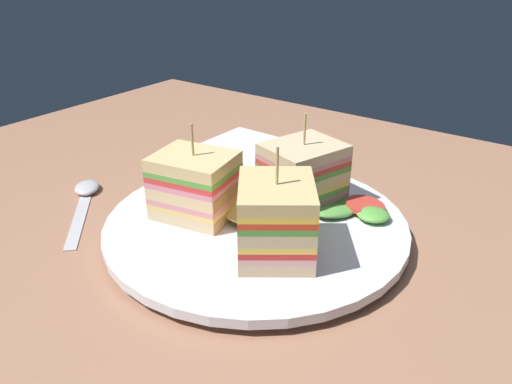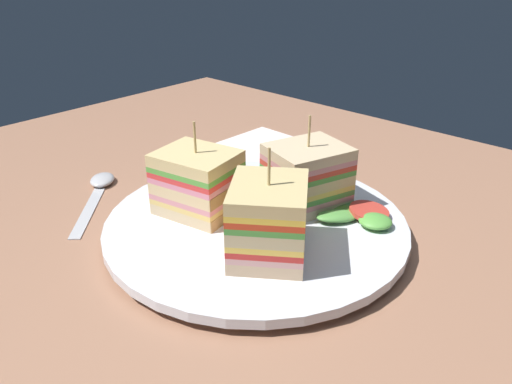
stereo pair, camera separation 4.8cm
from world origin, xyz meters
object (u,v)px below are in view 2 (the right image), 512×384
plate (256,225)px  sandwich_wedge_1 (307,176)px  chip_pile (251,214)px  sandwich_wedge_0 (268,220)px  spoon (99,187)px  sandwich_wedge_2 (198,183)px  napkin (267,148)px

plate → sandwich_wedge_1: sandwich_wedge_1 is taller
plate → chip_pile: size_ratio=4.41×
sandwich_wedge_0 → spoon: 25.27cm
sandwich_wedge_2 → napkin: (-8.66, 20.15, -4.51)cm
plate → napkin: (-14.08, 17.66, -0.75)cm
plate → chip_pile: chip_pile is taller
sandwich_wedge_0 → sandwich_wedge_1: size_ratio=1.03×
sandwich_wedge_1 → sandwich_wedge_2: size_ratio=1.02×
sandwich_wedge_0 → sandwich_wedge_2: size_ratio=1.05×
sandwich_wedge_1 → spoon: 24.59cm
sandwich_wedge_2 → napkin: sandwich_wedge_2 is taller
spoon → sandwich_wedge_1: bearing=-109.2°
spoon → napkin: 23.39cm
sandwich_wedge_2 → spoon: 15.50cm
sandwich_wedge_1 → spoon: bearing=-45.9°
sandwich_wedge_1 → napkin: bearing=-109.4°
spoon → sandwich_wedge_0: bearing=-132.4°
chip_pile → spoon: bearing=-167.9°
chip_pile → napkin: size_ratio=0.50×
spoon → napkin: spoon is taller
sandwich_wedge_2 → chip_pile: size_ratio=1.41×
sandwich_wedge_0 → chip_pile: size_ratio=1.48×
chip_pile → plate: bearing=89.7°
sandwich_wedge_1 → napkin: 20.22cm
sandwich_wedge_2 → sandwich_wedge_0: bearing=-17.3°
sandwich_wedge_1 → spoon: (-21.70, -10.69, -4.40)cm
sandwich_wedge_2 → chip_pile: (5.42, 1.84, -2.27)cm
plate → napkin: 22.60cm
sandwich_wedge_1 → sandwich_wedge_2: (-7.03, -8.24, -0.05)cm
sandwich_wedge_2 → chip_pile: sandwich_wedge_2 is taller
sandwich_wedge_0 → chip_pile: 6.11cm
plate → sandwich_wedge_2: bearing=-155.4°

